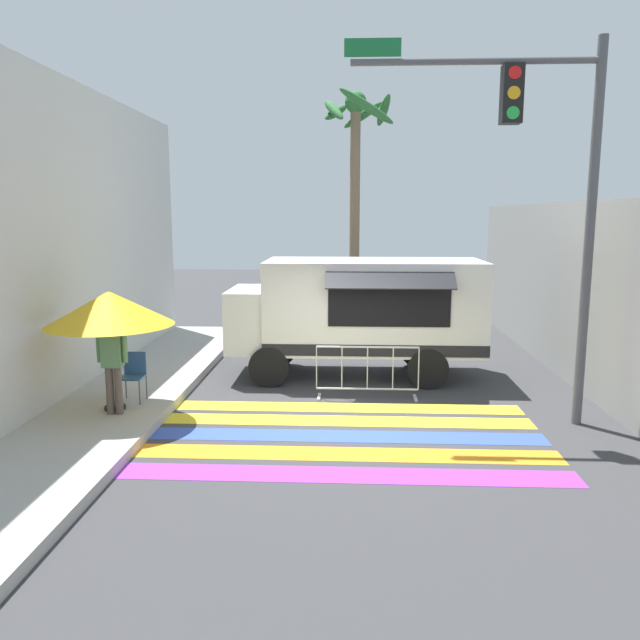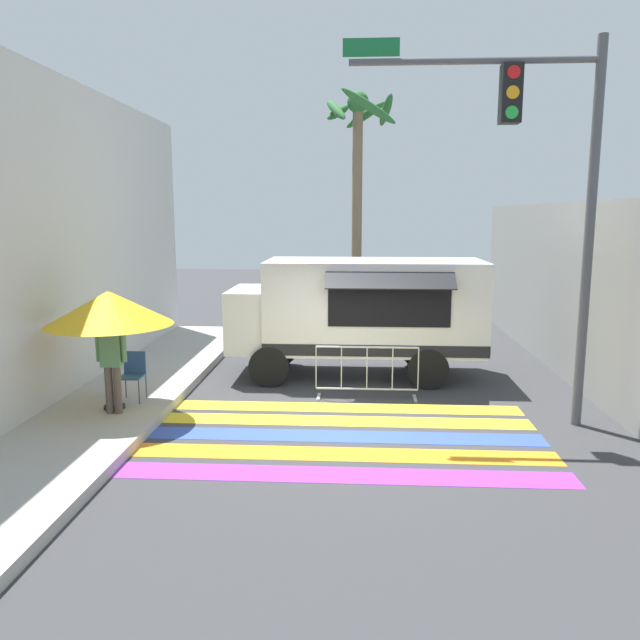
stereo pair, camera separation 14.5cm
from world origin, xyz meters
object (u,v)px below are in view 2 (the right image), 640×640
object	(u,v)px
food_truck	(355,309)
vendor_person	(112,356)
patio_umbrella	(109,308)
traffic_signal_pole	(545,168)
palm_tree	(358,162)
barricade_front	(367,373)
folding_chair	(133,371)

from	to	relation	value
food_truck	vendor_person	bearing A→B (deg)	-140.23
patio_umbrella	traffic_signal_pole	bearing A→B (deg)	0.96
traffic_signal_pole	food_truck	bearing A→B (deg)	135.07
patio_umbrella	palm_tree	distance (m)	9.27
barricade_front	palm_tree	xyz separation A→B (m)	(-0.20, 6.22, 4.48)
traffic_signal_pole	patio_umbrella	distance (m)	7.60
traffic_signal_pole	palm_tree	xyz separation A→B (m)	(-2.99, 7.54, 0.71)
folding_chair	vendor_person	size ratio (longest dim) A/B	0.50
patio_umbrella	barricade_front	world-z (taller)	patio_umbrella
food_truck	traffic_signal_pole	distance (m)	5.11
traffic_signal_pole	vendor_person	size ratio (longest dim) A/B	3.58
barricade_front	palm_tree	size ratio (longest dim) A/B	0.29
folding_chair	palm_tree	world-z (taller)	palm_tree
food_truck	patio_umbrella	bearing A→B (deg)	-143.09
vendor_person	palm_tree	size ratio (longest dim) A/B	0.25
traffic_signal_pole	folding_chair	size ratio (longest dim) A/B	7.11
folding_chair	barricade_front	distance (m)	4.39
traffic_signal_pole	barricade_front	world-z (taller)	traffic_signal_pole
food_truck	traffic_signal_pole	world-z (taller)	traffic_signal_pole
vendor_person	palm_tree	distance (m)	9.72
traffic_signal_pole	barricade_front	size ratio (longest dim) A/B	3.15
traffic_signal_pole	palm_tree	distance (m)	8.15
traffic_signal_pole	folding_chair	world-z (taller)	traffic_signal_pole
patio_umbrella	barricade_front	bearing A→B (deg)	18.02
vendor_person	folding_chair	bearing A→B (deg)	85.50
food_truck	vendor_person	size ratio (longest dim) A/B	3.11
traffic_signal_pole	palm_tree	bearing A→B (deg)	111.59
food_truck	palm_tree	world-z (taller)	palm_tree
traffic_signal_pole	patio_umbrella	xyz separation A→B (m)	(-7.23, -0.12, -2.32)
palm_tree	vendor_person	bearing A→B (deg)	-117.61
patio_umbrella	vendor_person	xyz separation A→B (m)	(0.10, -0.26, -0.78)
traffic_signal_pole	patio_umbrella	size ratio (longest dim) A/B	2.91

